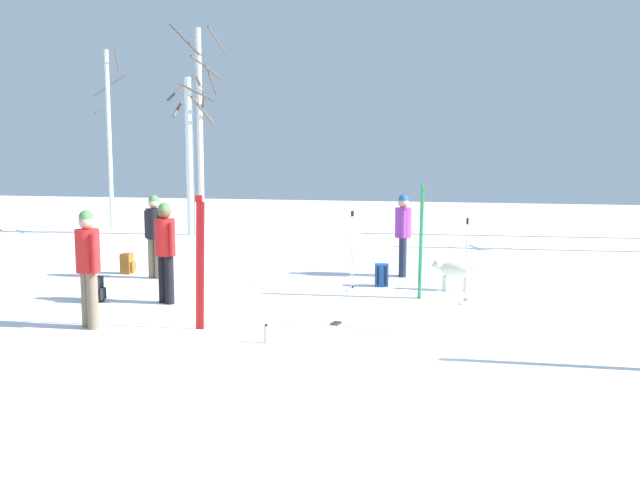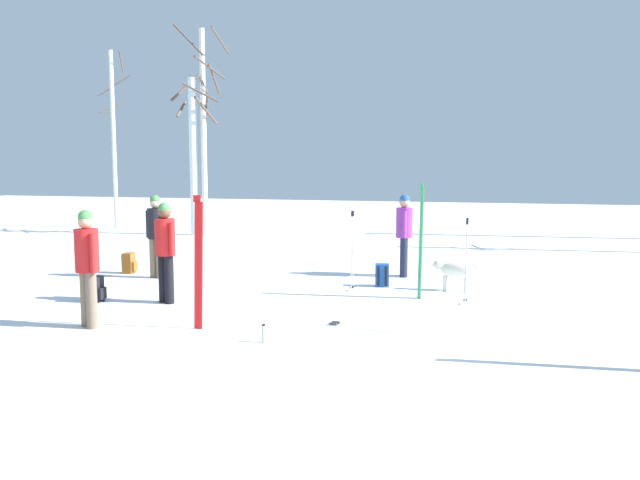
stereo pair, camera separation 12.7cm
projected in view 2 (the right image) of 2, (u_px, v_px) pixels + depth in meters
name	position (u px, v px, depth m)	size (l,w,h in m)	color
ground_plane	(302.00, 327.00, 9.74)	(60.00, 60.00, 0.00)	white
person_0	(165.00, 246.00, 11.31)	(0.46, 0.34, 1.72)	black
person_1	(404.00, 230.00, 13.90)	(0.34, 0.52, 1.72)	#1E2338
person_2	(156.00, 231.00, 13.73)	(0.50, 0.34, 1.72)	#72604C
person_3	(87.00, 261.00, 9.64)	(0.46, 0.34, 1.72)	#72604C
dog	(454.00, 270.00, 12.42)	(0.90, 0.28, 0.57)	beige
ski_pair_planted_0	(198.00, 263.00, 9.54)	(0.18, 0.04, 1.93)	red
ski_pair_planted_2	(421.00, 242.00, 11.63)	(0.11, 0.18, 2.03)	green
ski_pair_lying_0	(337.00, 325.00, 9.85)	(1.78, 0.51, 0.05)	white
ski_poles_0	(466.00, 259.00, 11.23)	(0.07, 0.22, 1.46)	#B2B2BC
ski_poles_1	(352.00, 249.00, 12.36)	(0.07, 0.20, 1.50)	#B2B2BC
backpack_0	(96.00, 290.00, 11.47)	(0.29, 0.27, 0.44)	black
backpack_1	(382.00, 275.00, 12.88)	(0.29, 0.32, 0.44)	#1E4C99
backpack_2	(129.00, 263.00, 14.38)	(0.30, 0.28, 0.44)	#99591E
water_bottle_0	(264.00, 334.00, 8.91)	(0.06, 0.06, 0.25)	silver
birch_tree_0	(114.00, 137.00, 23.76)	(1.26, 1.01, 6.25)	silver
birch_tree_1	(194.00, 151.00, 21.51)	(1.45, 1.43, 5.21)	silver
birch_tree_2	(204.00, 126.00, 21.33)	(1.57, 1.45, 6.65)	silver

